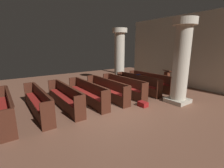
{
  "coord_description": "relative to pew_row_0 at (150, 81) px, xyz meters",
  "views": [
    {
      "loc": [
        5.33,
        -3.85,
        2.59
      ],
      "look_at": [
        -0.97,
        0.67,
        0.75
      ],
      "focal_mm": 25.81,
      "sensor_mm": 36.0,
      "label": 1
    }
  ],
  "objects": [
    {
      "name": "hymn_book",
      "position": [
        -0.15,
        -0.88,
        0.46
      ],
      "size": [
        0.15,
        0.21,
        0.04
      ],
      "primitive_type": "cube",
      "color": "navy",
      "rests_on": "pew_row_1"
    },
    {
      "name": "pew_row_3",
      "position": [
        0.0,
        -3.22,
        0.0
      ],
      "size": [
        3.23,
        0.46,
        0.94
      ],
      "color": "#4C2316",
      "rests_on": "ground"
    },
    {
      "name": "pew_row_7",
      "position": [
        0.0,
        -7.52,
        0.0
      ],
      "size": [
        3.23,
        0.46,
        0.94
      ],
      "color": "#4C2316",
      "rests_on": "ground"
    },
    {
      "name": "pew_row_0",
      "position": [
        0.0,
        0.0,
        0.0
      ],
      "size": [
        3.23,
        0.46,
        0.94
      ],
      "color": "#4C2316",
      "rests_on": "ground"
    },
    {
      "name": "pew_row_6",
      "position": [
        0.0,
        -6.44,
        0.0
      ],
      "size": [
        3.23,
        0.46,
        0.94
      ],
      "color": "#4C2316",
      "rests_on": "ground"
    },
    {
      "name": "kneeler_box_red",
      "position": [
        1.88,
        -2.57,
        -0.4
      ],
      "size": [
        0.41,
        0.29,
        0.21
      ],
      "primitive_type": "cube",
      "color": "maroon",
      "rests_on": "ground"
    },
    {
      "name": "pillar_aisle_side",
      "position": [
        2.45,
        -0.85,
        1.45
      ],
      "size": [
        1.01,
        1.01,
        3.75
      ],
      "color": "#B6AD9A",
      "rests_on": "ground"
    },
    {
      "name": "pew_row_4",
      "position": [
        0.0,
        -4.3,
        0.0
      ],
      "size": [
        3.23,
        0.46,
        0.94
      ],
      "color": "#4C2316",
      "rests_on": "ground"
    },
    {
      "name": "pillar_far_side",
      "position": [
        -2.4,
        -0.52,
        1.45
      ],
      "size": [
        1.01,
        1.01,
        3.75
      ],
      "color": "#B6AD9A",
      "rests_on": "ground"
    },
    {
      "name": "lectern",
      "position": [
        0.2,
        1.37,
        -0.05
      ],
      "size": [
        0.48,
        0.45,
        1.08
      ],
      "color": "#492215",
      "rests_on": "ground"
    },
    {
      "name": "pew_row_5",
      "position": [
        0.0,
        -5.37,
        0.0
      ],
      "size": [
        3.23,
        0.47,
        0.94
      ],
      "color": "#4C2316",
      "rests_on": "ground"
    },
    {
      "name": "ground_plane",
      "position": [
        1.17,
        -3.7,
        -0.5
      ],
      "size": [
        19.2,
        19.2,
        0.0
      ],
      "primitive_type": "plane",
      "color": "brown"
    },
    {
      "name": "pew_row_2",
      "position": [
        0.0,
        -2.15,
        0.0
      ],
      "size": [
        3.23,
        0.47,
        0.94
      ],
      "color": "#4C2316",
      "rests_on": "ground"
    },
    {
      "name": "pew_row_1",
      "position": [
        0.0,
        -1.07,
        0.0
      ],
      "size": [
        3.23,
        0.46,
        0.94
      ],
      "color": "#4C2316",
      "rests_on": "ground"
    },
    {
      "name": "back_wall",
      "position": [
        1.17,
        2.38,
        1.75
      ],
      "size": [
        10.0,
        0.16,
        4.5
      ],
      "primitive_type": "cube",
      "color": "beige",
      "rests_on": "ground"
    }
  ]
}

